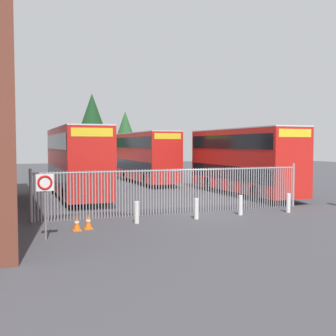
% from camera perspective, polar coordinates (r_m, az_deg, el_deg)
% --- Properties ---
extents(ground_plane, '(100.00, 100.00, 0.00)m').
position_cam_1_polar(ground_plane, '(28.42, -2.90, -3.60)').
color(ground_plane, '#3D3D42').
extents(palisade_fence, '(13.81, 0.14, 2.35)m').
position_cam_1_polar(palisade_fence, '(20.47, 1.33, -2.94)').
color(palisade_fence, gray).
rests_on(palisade_fence, ground).
extents(double_decker_bus_near_gate, '(2.54, 10.81, 4.42)m').
position_cam_1_polar(double_decker_bus_near_gate, '(28.29, 10.15, 1.24)').
color(double_decker_bus_near_gate, red).
rests_on(double_decker_bus_near_gate, ground).
extents(double_decker_bus_behind_fence_left, '(2.54, 10.81, 4.42)m').
position_cam_1_polar(double_decker_bus_behind_fence_left, '(26.91, -12.39, 1.12)').
color(double_decker_bus_behind_fence_left, red).
rests_on(double_decker_bus_behind_fence_left, ground).
extents(double_decker_bus_behind_fence_right, '(2.54, 10.81, 4.42)m').
position_cam_1_polar(double_decker_bus_behind_fence_right, '(36.50, -3.06, 1.73)').
color(double_decker_bus_behind_fence_right, red).
rests_on(double_decker_bus_behind_fence_right, ground).
extents(bollard_near_left, '(0.20, 0.20, 0.95)m').
position_cam_1_polar(bollard_near_left, '(18.05, -4.29, -6.05)').
color(bollard_near_left, silver).
rests_on(bollard_near_left, ground).
extents(bollard_center_front, '(0.20, 0.20, 0.95)m').
position_cam_1_polar(bollard_center_front, '(19.04, 3.88, -5.55)').
color(bollard_center_front, silver).
rests_on(bollard_center_front, ground).
extents(bollard_near_right, '(0.20, 0.20, 0.95)m').
position_cam_1_polar(bollard_near_right, '(20.39, 9.85, -5.01)').
color(bollard_near_right, silver).
rests_on(bollard_near_right, ground).
extents(bollard_far_right, '(0.20, 0.20, 0.95)m').
position_cam_1_polar(bollard_far_right, '(21.71, 16.07, -4.59)').
color(bollard_far_right, silver).
rests_on(bollard_far_right, ground).
extents(traffic_cone_by_gate, '(0.34, 0.34, 0.59)m').
position_cam_1_polar(traffic_cone_by_gate, '(16.87, -12.32, -7.41)').
color(traffic_cone_by_gate, orange).
rests_on(traffic_cone_by_gate, ground).
extents(traffic_cone_mid_forecourt, '(0.34, 0.34, 0.59)m').
position_cam_1_polar(traffic_cone_mid_forecourt, '(17.12, -10.81, -7.23)').
color(traffic_cone_mid_forecourt, orange).
rests_on(traffic_cone_mid_forecourt, ground).
extents(speed_limit_sign_post, '(0.60, 0.14, 2.40)m').
position_cam_1_polar(speed_limit_sign_post, '(15.30, -16.40, -2.93)').
color(speed_limit_sign_post, slate).
rests_on(speed_limit_sign_post, ground).
extents(tree_tall_back, '(3.51, 3.51, 7.32)m').
position_cam_1_polar(tree_tall_back, '(50.52, -5.84, 4.82)').
color(tree_tall_back, '#4C3823').
rests_on(tree_tall_back, ground).
extents(tree_short_side, '(4.67, 4.67, 9.05)m').
position_cam_1_polar(tree_short_side, '(47.64, -10.29, 5.98)').
color(tree_short_side, '#4C3823').
rests_on(tree_short_side, ground).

